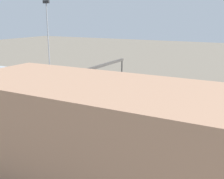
% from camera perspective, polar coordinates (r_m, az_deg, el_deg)
% --- Properties ---
extents(ground_plane, '(400.00, 400.00, 0.00)m').
position_cam_1_polar(ground_plane, '(84.18, -1.73, -0.85)').
color(ground_plane, '#756B5B').
extents(track_bed_0, '(140.00, 2.80, 0.12)m').
position_cam_1_polar(track_bed_0, '(94.84, 2.04, 0.96)').
color(track_bed_0, '#3D3833').
rests_on(track_bed_0, ground_plane).
extents(track_bed_1, '(140.00, 2.80, 0.12)m').
position_cam_1_polar(track_bed_1, '(90.51, 0.64, 0.30)').
color(track_bed_1, '#3D3833').
rests_on(track_bed_1, ground_plane).
extents(track_bed_2, '(140.00, 2.80, 0.12)m').
position_cam_1_polar(track_bed_2, '(86.26, -0.90, -0.42)').
color(track_bed_2, '#4C443D').
rests_on(track_bed_2, ground_plane).
extents(track_bed_3, '(140.00, 2.80, 0.12)m').
position_cam_1_polar(track_bed_3, '(82.09, -2.60, -1.22)').
color(track_bed_3, '#3D3833').
rests_on(track_bed_3, ground_plane).
extents(track_bed_4, '(140.00, 2.80, 0.12)m').
position_cam_1_polar(track_bed_4, '(78.02, -4.49, -2.11)').
color(track_bed_4, '#3D3833').
rests_on(track_bed_4, ground_plane).
extents(track_bed_5, '(140.00, 2.80, 0.12)m').
position_cam_1_polar(track_bed_5, '(74.06, -6.57, -3.08)').
color(track_bed_5, '#3D3833').
rests_on(track_bed_5, ground_plane).
extents(train_on_track_2, '(114.80, 3.06, 4.40)m').
position_cam_1_polar(train_on_track_2, '(82.93, 2.95, 0.37)').
color(train_on_track_2, black).
rests_on(train_on_track_2, ground_plane).
extents(train_on_track_1, '(71.40, 3.00, 3.80)m').
position_cam_1_polar(train_on_track_1, '(92.62, -2.33, 1.87)').
color(train_on_track_1, silver).
rests_on(train_on_track_1, ground_plane).
extents(light_mast_0, '(2.80, 0.70, 28.89)m').
position_cam_1_polar(light_mast_0, '(114.09, -13.13, 12.15)').
color(light_mast_0, '#9EA0A5').
rests_on(light_mast_0, ground_plane).
extents(signal_gantry, '(0.70, 30.00, 8.80)m').
position_cam_1_polar(signal_gantry, '(83.02, -2.42, 4.27)').
color(signal_gantry, '#4C4742').
rests_on(signal_gantry, ground_plane).
extents(maintenance_shed, '(40.11, 17.36, 13.93)m').
position_cam_1_polar(maintenance_shed, '(39.73, -3.98, -8.40)').
color(maintenance_shed, tan).
rests_on(maintenance_shed, ground_plane).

